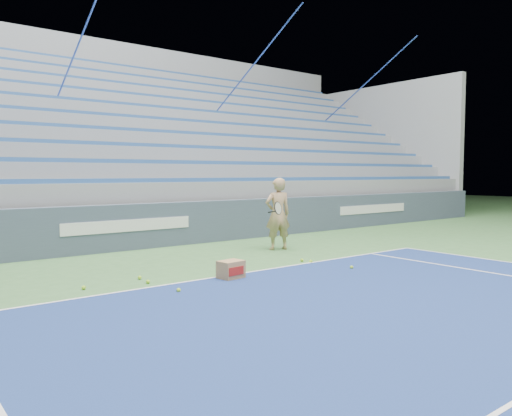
% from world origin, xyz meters
% --- Properties ---
extents(sponsor_barrier, '(30.00, 0.32, 1.10)m').
position_xyz_m(sponsor_barrier, '(0.00, 15.88, 0.55)').
color(sponsor_barrier, '#3D4A5D').
rests_on(sponsor_barrier, ground).
extents(bleachers, '(31.00, 9.15, 7.30)m').
position_xyz_m(bleachers, '(0.00, 21.60, 2.36)').
color(bleachers, gray).
rests_on(bleachers, ground).
extents(tennis_player, '(0.97, 0.91, 1.73)m').
position_xyz_m(tennis_player, '(2.89, 13.70, 0.86)').
color(tennis_player, tan).
rests_on(tennis_player, ground).
extents(ball_box, '(0.46, 0.38, 0.32)m').
position_xyz_m(ball_box, '(0.09, 11.67, 0.16)').
color(ball_box, '#A47C4F').
rests_on(ball_box, ground).
extents(tennis_ball_0, '(0.07, 0.07, 0.07)m').
position_xyz_m(tennis_ball_0, '(2.41, 10.96, 0.03)').
color(tennis_ball_0, '#ABE02D').
rests_on(tennis_ball_0, ground).
extents(tennis_ball_1, '(0.07, 0.07, 0.07)m').
position_xyz_m(tennis_ball_1, '(-2.23, 12.42, 0.03)').
color(tennis_ball_1, '#ABE02D').
rests_on(tennis_ball_1, ground).
extents(tennis_ball_2, '(0.07, 0.07, 0.07)m').
position_xyz_m(tennis_ball_2, '(2.25, 11.91, 0.03)').
color(tennis_ball_2, '#ABE02D').
rests_on(tennis_ball_2, ground).
extents(tennis_ball_3, '(0.07, 0.07, 0.07)m').
position_xyz_m(tennis_ball_3, '(2.21, 12.13, 0.03)').
color(tennis_ball_3, '#ABE02D').
rests_on(tennis_ball_3, ground).
extents(tennis_ball_4, '(0.07, 0.07, 0.07)m').
position_xyz_m(tennis_ball_4, '(-1.20, 12.59, 0.03)').
color(tennis_ball_4, '#ABE02D').
rests_on(tennis_ball_4, ground).
extents(tennis_ball_5, '(0.07, 0.07, 0.07)m').
position_xyz_m(tennis_ball_5, '(-1.13, 11.35, 0.03)').
color(tennis_ball_5, '#ABE02D').
rests_on(tennis_ball_5, ground).
extents(tennis_ball_6, '(0.07, 0.07, 0.07)m').
position_xyz_m(tennis_ball_6, '(-1.23, 12.19, 0.03)').
color(tennis_ball_6, '#ABE02D').
rests_on(tennis_ball_6, ground).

